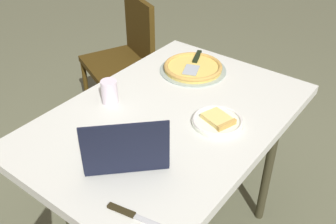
{
  "coord_description": "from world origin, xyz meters",
  "views": [
    {
      "loc": [
        -1.09,
        -0.82,
        1.7
      ],
      "look_at": [
        -0.01,
        -0.01,
        0.76
      ],
      "focal_mm": 41.39,
      "sensor_mm": 36.0,
      "label": 1
    }
  ],
  "objects_px": {
    "pizza_plate": "(218,121)",
    "table_knife": "(133,215)",
    "laptop": "(126,148)",
    "chair_near": "(126,54)",
    "dining_table": "(169,125)",
    "pizza_tray": "(193,67)",
    "drink_cup": "(109,92)"
  },
  "relations": [
    {
      "from": "pizza_plate",
      "to": "table_knife",
      "type": "distance_m",
      "value": 0.58
    },
    {
      "from": "laptop",
      "to": "pizza_plate",
      "type": "xyz_separation_m",
      "value": [
        0.39,
        -0.16,
        -0.03
      ]
    },
    {
      "from": "table_knife",
      "to": "chair_near",
      "type": "distance_m",
      "value": 1.65
    },
    {
      "from": "laptop",
      "to": "dining_table",
      "type": "bearing_deg",
      "value": 7.25
    },
    {
      "from": "pizza_tray",
      "to": "drink_cup",
      "type": "relative_size",
      "value": 3.12
    },
    {
      "from": "pizza_plate",
      "to": "drink_cup",
      "type": "relative_size",
      "value": 1.97
    },
    {
      "from": "dining_table",
      "to": "laptop",
      "type": "distance_m",
      "value": 0.33
    },
    {
      "from": "dining_table",
      "to": "table_knife",
      "type": "bearing_deg",
      "value": -154.15
    },
    {
      "from": "laptop",
      "to": "pizza_tray",
      "type": "distance_m",
      "value": 0.72
    },
    {
      "from": "pizza_plate",
      "to": "pizza_tray",
      "type": "xyz_separation_m",
      "value": [
        0.32,
        0.34,
        0.0
      ]
    },
    {
      "from": "dining_table",
      "to": "pizza_tray",
      "type": "height_order",
      "value": "pizza_tray"
    },
    {
      "from": "pizza_plate",
      "to": "pizza_tray",
      "type": "relative_size",
      "value": 0.63
    },
    {
      "from": "pizza_tray",
      "to": "chair_near",
      "type": "xyz_separation_m",
      "value": [
        0.28,
        0.74,
        -0.25
      ]
    },
    {
      "from": "pizza_plate",
      "to": "drink_cup",
      "type": "height_order",
      "value": "drink_cup"
    },
    {
      "from": "laptop",
      "to": "chair_near",
      "type": "relative_size",
      "value": 0.45
    },
    {
      "from": "pizza_plate",
      "to": "drink_cup",
      "type": "distance_m",
      "value": 0.5
    },
    {
      "from": "pizza_tray",
      "to": "table_knife",
      "type": "bearing_deg",
      "value": -156.81
    },
    {
      "from": "dining_table",
      "to": "pizza_plate",
      "type": "distance_m",
      "value": 0.23
    },
    {
      "from": "chair_near",
      "to": "pizza_tray",
      "type": "bearing_deg",
      "value": -110.72
    },
    {
      "from": "pizza_plate",
      "to": "laptop",
      "type": "bearing_deg",
      "value": 157.24
    },
    {
      "from": "pizza_tray",
      "to": "pizza_plate",
      "type": "bearing_deg",
      "value": -132.96
    },
    {
      "from": "laptop",
      "to": "table_knife",
      "type": "distance_m",
      "value": 0.29
    },
    {
      "from": "laptop",
      "to": "drink_cup",
      "type": "bearing_deg",
      "value": 53.08
    },
    {
      "from": "dining_table",
      "to": "pizza_plate",
      "type": "xyz_separation_m",
      "value": [
        0.07,
        -0.2,
        0.07
      ]
    },
    {
      "from": "pizza_tray",
      "to": "chair_near",
      "type": "height_order",
      "value": "chair_near"
    },
    {
      "from": "dining_table",
      "to": "laptop",
      "type": "bearing_deg",
      "value": -172.75
    },
    {
      "from": "pizza_plate",
      "to": "drink_cup",
      "type": "xyz_separation_m",
      "value": [
        -0.15,
        0.47,
        0.04
      ]
    },
    {
      "from": "table_knife",
      "to": "chair_near",
      "type": "bearing_deg",
      "value": 43.75
    },
    {
      "from": "laptop",
      "to": "drink_cup",
      "type": "height_order",
      "value": "laptop"
    },
    {
      "from": "dining_table",
      "to": "pizza_plate",
      "type": "height_order",
      "value": "pizza_plate"
    },
    {
      "from": "pizza_plate",
      "to": "chair_near",
      "type": "height_order",
      "value": "chair_near"
    },
    {
      "from": "chair_near",
      "to": "pizza_plate",
      "type": "bearing_deg",
      "value": -118.88
    }
  ]
}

